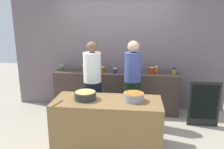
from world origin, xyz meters
TOP-DOWN VIEW (x-y plane):
  - ground at (0.00, 0.00)m, footprint 12.00×12.00m
  - storefront_wall at (0.00, 1.45)m, footprint 4.80×0.12m
  - display_shelf at (0.00, 1.10)m, footprint 2.70×0.36m
  - prep_table at (0.00, -0.30)m, footprint 1.70×0.70m
  - preserve_jar_0 at (-1.20, 1.11)m, footprint 0.09×0.09m
  - preserve_jar_1 at (-0.71, 1.17)m, footprint 0.09×0.09m
  - preserve_jar_2 at (-0.41, 1.14)m, footprint 0.07×0.07m
  - preserve_jar_3 at (-0.30, 1.15)m, footprint 0.09×0.09m
  - preserve_jar_4 at (-0.02, 1.07)m, footprint 0.08×0.08m
  - preserve_jar_5 at (0.75, 1.11)m, footprint 0.09×0.09m
  - preserve_jar_6 at (0.85, 1.17)m, footprint 0.08×0.08m
  - preserve_jar_7 at (1.22, 1.10)m, footprint 0.08×0.08m
  - cooking_pot_left at (-0.35, -0.29)m, footprint 0.34×0.34m
  - cooking_pot_center at (0.41, -0.27)m, footprint 0.32×0.32m
  - wooden_spoon at (-0.73, -0.54)m, footprint 0.09×0.28m
  - cook_with_tongs at (-0.37, 0.39)m, footprint 0.34×0.34m
  - cook_in_cap at (0.37, 0.54)m, footprint 0.33×0.33m
  - chalkboard_sign at (1.74, 0.62)m, footprint 0.58×0.05m

SIDE VIEW (x-z plane):
  - ground at x=0.00m, z-range 0.00..0.00m
  - prep_table at x=0.00m, z-range 0.00..0.80m
  - display_shelf at x=0.00m, z-range 0.00..0.90m
  - chalkboard_sign at x=1.74m, z-range 0.01..0.90m
  - cook_with_tongs at x=-0.37m, z-range -0.07..1.56m
  - cook_in_cap at x=0.37m, z-range -0.07..1.58m
  - wooden_spoon at x=-0.73m, z-range 0.80..0.82m
  - cooking_pot_left at x=-0.35m, z-range 0.80..0.92m
  - cooking_pot_center at x=0.41m, z-range 0.80..0.93m
  - preserve_jar_4 at x=-0.02m, z-range 0.90..1.01m
  - preserve_jar_2 at x=-0.41m, z-range 0.90..1.01m
  - preserve_jar_3 at x=-0.30m, z-range 0.90..1.01m
  - preserve_jar_7 at x=1.22m, z-range 0.90..1.03m
  - preserve_jar_0 at x=-1.20m, z-range 0.90..1.03m
  - preserve_jar_5 at x=0.75m, z-range 0.90..1.04m
  - preserve_jar_1 at x=-0.71m, z-range 0.90..1.05m
  - preserve_jar_6 at x=0.85m, z-range 0.90..1.05m
  - storefront_wall at x=0.00m, z-range 0.00..3.00m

